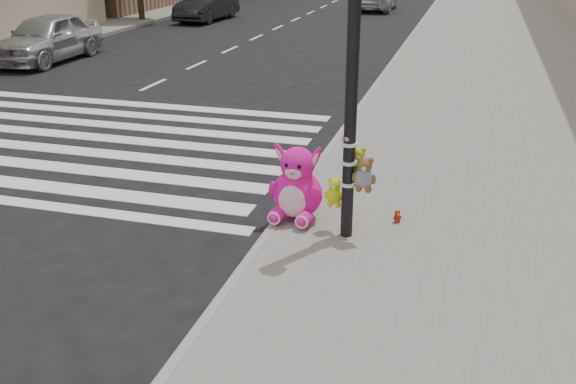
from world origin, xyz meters
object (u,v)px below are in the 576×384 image
at_px(signal_pole, 352,124).
at_px(pink_bunny, 297,188).
at_px(red_teddy, 397,216).
at_px(car_dark_far, 207,5).
at_px(car_silver_far, 47,38).

height_order(signal_pole, pink_bunny, signal_pole).
height_order(signal_pole, red_teddy, signal_pole).
relative_size(signal_pole, car_dark_far, 0.92).
relative_size(pink_bunny, car_dark_far, 0.26).
relative_size(signal_pole, car_silver_far, 0.88).
bearing_deg(red_teddy, car_silver_far, 112.86).
bearing_deg(pink_bunny, car_dark_far, 118.07).
xyz_separation_m(red_teddy, car_dark_far, (-11.67, 20.99, 0.48)).
distance_m(red_teddy, car_silver_far, 16.03).
bearing_deg(signal_pole, pink_bunny, 157.10).
relative_size(signal_pole, pink_bunny, 3.56).
distance_m(car_silver_far, car_dark_far, 11.18).
distance_m(pink_bunny, car_dark_far, 23.57).
relative_size(red_teddy, car_dark_far, 0.04).
height_order(pink_bunny, car_silver_far, car_silver_far).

